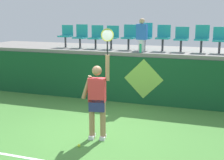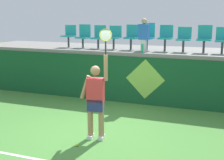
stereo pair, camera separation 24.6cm
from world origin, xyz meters
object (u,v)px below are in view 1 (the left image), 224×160
stadium_chair_0 (66,35)px  stadium_chair_1 (81,35)px  stadium_chair_4 (129,36)px  stadium_chair_5 (145,35)px  stadium_chair_7 (181,38)px  tennis_player (97,98)px  tennis_ball (79,145)px  stadium_chair_6 (163,36)px  stadium_chair_9 (220,38)px  spectator_0 (142,35)px  stadium_chair_3 (112,36)px  stadium_chair_8 (202,37)px  stadium_chair_2 (96,36)px  water_bottle (140,48)px

stadium_chair_0 → stadium_chair_1: stadium_chair_1 is taller
stadium_chair_0 → stadium_chair_4: bearing=0.1°
stadium_chair_5 → stadium_chair_7: (1.21, -0.01, -0.05)m
tennis_player → tennis_ball: 1.12m
stadium_chair_4 → stadium_chair_7: stadium_chair_4 is taller
stadium_chair_6 → stadium_chair_9: size_ratio=1.05×
stadium_chair_1 → spectator_0: (2.38, -0.46, 0.10)m
stadium_chair_7 → stadium_chair_9: 1.19m
stadium_chair_5 → stadium_chair_7: 1.21m
stadium_chair_0 → spectator_0: spectator_0 is taller
stadium_chair_0 → stadium_chair_5: (2.97, 0.01, 0.04)m
stadium_chair_3 → stadium_chair_8: 3.04m
stadium_chair_4 → stadium_chair_6: 1.17m
stadium_chair_2 → spectator_0: bearing=-14.3°
water_bottle → stadium_chair_9: stadium_chair_9 is taller
tennis_player → water_bottle: bearing=87.7°
stadium_chair_5 → stadium_chair_9: 2.40m
tennis_ball → stadium_chair_1: (-2.07, 4.67, 2.06)m
stadium_chair_4 → stadium_chair_6: bearing=-0.1°
tennis_player → stadium_chair_7: (1.31, 4.08, 1.12)m
stadium_chair_8 → stadium_chair_5: bearing=179.9°
stadium_chair_9 → stadium_chair_2: bearing=179.9°
tennis_player → stadium_chair_2: (-1.68, 4.09, 1.11)m
stadium_chair_1 → stadium_chair_2: (0.61, -0.00, -0.01)m
tennis_ball → water_bottle: bearing=84.9°
water_bottle → stadium_chair_2: 1.99m
stadium_chair_9 → stadium_chair_6: bearing=180.0°
stadium_chair_1 → stadium_chair_4: stadium_chair_4 is taller
stadium_chair_1 → stadium_chair_3: 1.19m
stadium_chair_1 → stadium_chair_3: (1.19, -0.01, 0.01)m
stadium_chair_5 → stadium_chair_7: stadium_chair_5 is taller
stadium_chair_4 → spectator_0: size_ratio=0.79×
water_bottle → stadium_chair_5: stadium_chair_5 is taller
stadium_chair_1 → stadium_chair_5: bearing=0.0°
stadium_chair_0 → stadium_chair_9: size_ratio=1.00×
tennis_player → stadium_chair_7: 4.43m
stadium_chair_2 → stadium_chair_9: bearing=-0.1°
tennis_ball → stadium_chair_1: size_ratio=0.08×
tennis_player → stadium_chair_7: bearing=72.2°
stadium_chair_0 → stadium_chair_9: bearing=0.0°
stadium_chair_8 → spectator_0: (-1.85, -0.45, 0.07)m
stadium_chair_0 → stadium_chair_6: 3.58m
stadium_chair_1 → water_bottle: bearing=-17.2°
tennis_ball → stadium_chair_8: 5.55m
tennis_ball → stadium_chair_7: bearing=71.9°
stadium_chair_3 → stadium_chair_1: bearing=179.7°
tennis_ball → stadium_chair_7: (1.52, 4.66, 2.06)m
stadium_chair_3 → tennis_player: bearing=-75.0°
tennis_player → stadium_chair_8: size_ratio=2.93×
stadium_chair_4 → stadium_chair_9: stadium_chair_4 is taller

